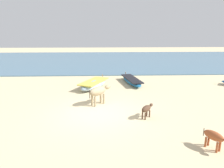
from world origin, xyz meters
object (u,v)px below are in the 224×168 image
Objects in this scene: calf_far_dark at (147,109)px; fishing_boat_3 at (132,81)px; calf_near_rust at (215,137)px; fishing_boat_1 at (94,84)px; cow_adult_dun at (99,92)px.

fishing_boat_3 is at bearing 40.23° from calf_far_dark.
fishing_boat_1 is at bearing 179.98° from calf_near_rust.
fishing_boat_1 reaches higher than fishing_boat_3.
cow_adult_dun reaches higher than calf_far_dark.
calf_far_dark is at bearing 168.19° from fishing_boat_3.
calf_far_dark is at bearing -85.12° from cow_adult_dun.
fishing_boat_1 reaches higher than calf_far_dark.
calf_far_dark is (-0.16, -6.62, 0.22)m from fishing_boat_3.
calf_near_rust is at bearing 179.50° from fishing_boat_3.
cow_adult_dun reaches higher than calf_near_rust.
calf_near_rust reaches higher than calf_far_dark.
calf_near_rust is at bearing -105.60° from calf_far_dark.
calf_far_dark reaches higher than fishing_boat_3.
fishing_boat_1 is 9.37m from calf_near_rust.
cow_adult_dun reaches higher than fishing_boat_1.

